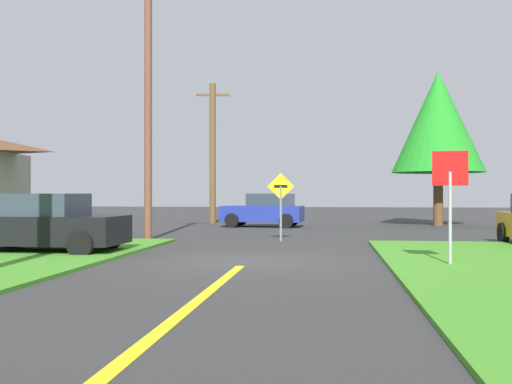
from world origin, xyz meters
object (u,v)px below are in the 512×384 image
at_px(utility_pole_far, 213,152).
at_px(car_approaching_junction, 265,210).
at_px(parked_car_near_building, 43,224).
at_px(utility_pole_mid, 148,100).
at_px(oak_tree_left, 438,122).
at_px(direction_sign, 281,199).
at_px(stop_sign, 450,185).

bearing_deg(utility_pole_far, car_approaching_junction, -47.21).
bearing_deg(parked_car_near_building, utility_pole_mid, 75.49).
height_order(utility_pole_mid, oak_tree_left, utility_pole_mid).
bearing_deg(utility_pole_mid, direction_sign, -0.87).
height_order(parked_car_near_building, car_approaching_junction, same).
height_order(car_approaching_junction, direction_sign, direction_sign).
relative_size(stop_sign, oak_tree_left, 0.33).
xyz_separation_m(parked_car_near_building, utility_pole_mid, (1.41, 5.07, 4.07)).
bearing_deg(parked_car_near_building, utility_pole_far, 86.61).
bearing_deg(parked_car_near_building, direction_sign, 40.52).
relative_size(utility_pole_mid, direction_sign, 4.09).
distance_m(utility_pole_far, direction_sign, 13.53).
xyz_separation_m(car_approaching_junction, direction_sign, (1.49, -8.96, 0.64)).
bearing_deg(car_approaching_junction, oak_tree_left, -160.51).
bearing_deg(direction_sign, car_approaching_junction, 99.46).
bearing_deg(car_approaching_junction, direction_sign, 105.30).
bearing_deg(direction_sign, oak_tree_left, 57.41).
distance_m(stop_sign, car_approaching_junction, 17.09).
bearing_deg(car_approaching_junction, utility_pole_mid, 76.25).
relative_size(car_approaching_junction, direction_sign, 1.74).
relative_size(utility_pole_far, oak_tree_left, 0.98).
bearing_deg(oak_tree_left, stop_sign, -98.75).
xyz_separation_m(car_approaching_junction, utility_pole_far, (-3.22, 3.48, 3.11)).
relative_size(car_approaching_junction, utility_pole_far, 0.53).
distance_m(stop_sign, direction_sign, 8.29).
bearing_deg(car_approaching_junction, utility_pole_far, -41.37).
xyz_separation_m(utility_pole_mid, oak_tree_left, (11.71, 10.97, 0.32)).
relative_size(car_approaching_junction, oak_tree_left, 0.52).
distance_m(utility_pole_mid, oak_tree_left, 16.05).
bearing_deg(utility_pole_mid, car_approaching_junction, 70.42).
xyz_separation_m(stop_sign, oak_tree_left, (2.79, 18.14, 3.40)).
xyz_separation_m(parked_car_near_building, direction_sign, (6.07, 5.00, 0.63)).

